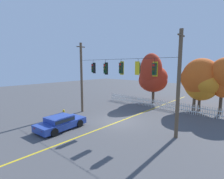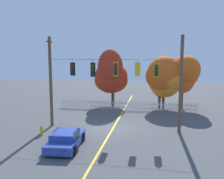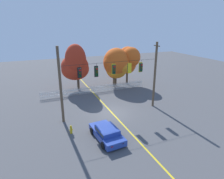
{
  "view_description": "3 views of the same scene",
  "coord_description": "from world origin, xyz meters",
  "px_view_note": "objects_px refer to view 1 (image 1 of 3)",
  "views": [
    {
      "loc": [
        10.15,
        -12.37,
        5.35
      ],
      "look_at": [
        -0.53,
        -0.38,
        3.12
      ],
      "focal_mm": 27.62,
      "sensor_mm": 36.0,
      "label": 1
    },
    {
      "loc": [
        3.49,
        -20.21,
        6.24
      ],
      "look_at": [
        -0.12,
        0.3,
        3.37
      ],
      "focal_mm": 39.4,
      "sensor_mm": 36.0,
      "label": 2
    },
    {
      "loc": [
        -7.79,
        -19.22,
        9.92
      ],
      "look_at": [
        -0.07,
        -0.18,
        2.93
      ],
      "focal_mm": 31.5,
      "sensor_mm": 36.0,
      "label": 3
    }
  ],
  "objects_px": {
    "autumn_maple_near_fence": "(152,76)",
    "parked_car": "(60,122)",
    "autumn_oak_far_east": "(203,82)",
    "autumn_maple_mid": "(199,79)",
    "fire_hydrant": "(64,113)",
    "traffic_signal_eastbound_side": "(138,68)",
    "traffic_signal_northbound_primary": "(154,69)",
    "traffic_signal_northbound_secondary": "(106,69)",
    "traffic_signal_southbound_primary": "(121,68)",
    "traffic_signal_westbound_side": "(93,68)"
  },
  "relations": [
    {
      "from": "fire_hydrant",
      "to": "autumn_maple_mid",
      "type": "bearing_deg",
      "value": 51.47
    },
    {
      "from": "traffic_signal_northbound_secondary",
      "to": "autumn_oak_far_east",
      "type": "height_order",
      "value": "traffic_signal_northbound_secondary"
    },
    {
      "from": "traffic_signal_eastbound_side",
      "to": "parked_car",
      "type": "bearing_deg",
      "value": -133.27
    },
    {
      "from": "traffic_signal_northbound_secondary",
      "to": "autumn_maple_near_fence",
      "type": "height_order",
      "value": "autumn_maple_near_fence"
    },
    {
      "from": "traffic_signal_westbound_side",
      "to": "traffic_signal_northbound_primary",
      "type": "height_order",
      "value": "same"
    },
    {
      "from": "traffic_signal_eastbound_side",
      "to": "fire_hydrant",
      "type": "bearing_deg",
      "value": -159.94
    },
    {
      "from": "autumn_maple_mid",
      "to": "traffic_signal_southbound_primary",
      "type": "bearing_deg",
      "value": -113.83
    },
    {
      "from": "traffic_signal_eastbound_side",
      "to": "autumn_maple_near_fence",
      "type": "height_order",
      "value": "autumn_maple_near_fence"
    },
    {
      "from": "traffic_signal_northbound_secondary",
      "to": "autumn_maple_near_fence",
      "type": "xyz_separation_m",
      "value": [
        -0.21,
        9.9,
        -1.23
      ]
    },
    {
      "from": "traffic_signal_westbound_side",
      "to": "fire_hydrant",
      "type": "xyz_separation_m",
      "value": [
        -1.72,
        -2.69,
        -4.7
      ]
    },
    {
      "from": "traffic_signal_northbound_primary",
      "to": "parked_car",
      "type": "bearing_deg",
      "value": -141.4
    },
    {
      "from": "traffic_signal_northbound_primary",
      "to": "traffic_signal_westbound_side",
      "type": "bearing_deg",
      "value": -180.0
    },
    {
      "from": "traffic_signal_northbound_secondary",
      "to": "traffic_signal_northbound_primary",
      "type": "distance_m",
      "value": 5.33
    },
    {
      "from": "traffic_signal_eastbound_side",
      "to": "autumn_oak_far_east",
      "type": "height_order",
      "value": "traffic_signal_eastbound_side"
    },
    {
      "from": "autumn_maple_near_fence",
      "to": "traffic_signal_northbound_primary",
      "type": "bearing_deg",
      "value": -60.76
    },
    {
      "from": "traffic_signal_westbound_side",
      "to": "parked_car",
      "type": "relative_size",
      "value": 0.33
    },
    {
      "from": "traffic_signal_southbound_primary",
      "to": "autumn_maple_mid",
      "type": "height_order",
      "value": "autumn_maple_mid"
    },
    {
      "from": "parked_car",
      "to": "traffic_signal_southbound_primary",
      "type": "bearing_deg",
      "value": 60.94
    },
    {
      "from": "parked_car",
      "to": "fire_hydrant",
      "type": "xyz_separation_m",
      "value": [
        -2.81,
        2.12,
        -0.2
      ]
    },
    {
      "from": "traffic_signal_northbound_secondary",
      "to": "autumn_maple_near_fence",
      "type": "relative_size",
      "value": 0.21
    },
    {
      "from": "traffic_signal_westbound_side",
      "to": "traffic_signal_southbound_primary",
      "type": "bearing_deg",
      "value": 0.01
    },
    {
      "from": "traffic_signal_westbound_side",
      "to": "autumn_maple_mid",
      "type": "height_order",
      "value": "autumn_maple_mid"
    },
    {
      "from": "traffic_signal_northbound_primary",
      "to": "fire_hydrant",
      "type": "distance_m",
      "value": 10.36
    },
    {
      "from": "traffic_signal_westbound_side",
      "to": "autumn_maple_near_fence",
      "type": "bearing_deg",
      "value": 80.94
    },
    {
      "from": "autumn_maple_mid",
      "to": "parked_car",
      "type": "relative_size",
      "value": 1.44
    },
    {
      "from": "traffic_signal_eastbound_side",
      "to": "autumn_maple_near_fence",
      "type": "relative_size",
      "value": 0.19
    },
    {
      "from": "autumn_maple_near_fence",
      "to": "fire_hydrant",
      "type": "relative_size",
      "value": 8.65
    },
    {
      "from": "traffic_signal_northbound_primary",
      "to": "autumn_maple_near_fence",
      "type": "distance_m",
      "value": 11.42
    },
    {
      "from": "autumn_oak_far_east",
      "to": "parked_car",
      "type": "height_order",
      "value": "autumn_oak_far_east"
    },
    {
      "from": "traffic_signal_westbound_side",
      "to": "traffic_signal_northbound_primary",
      "type": "distance_m",
      "value": 7.12
    },
    {
      "from": "traffic_signal_westbound_side",
      "to": "fire_hydrant",
      "type": "relative_size",
      "value": 1.71
    },
    {
      "from": "traffic_signal_westbound_side",
      "to": "fire_hydrant",
      "type": "height_order",
      "value": "traffic_signal_westbound_side"
    },
    {
      "from": "traffic_signal_northbound_secondary",
      "to": "autumn_oak_far_east",
      "type": "distance_m",
      "value": 11.58
    },
    {
      "from": "parked_car",
      "to": "traffic_signal_eastbound_side",
      "type": "bearing_deg",
      "value": 46.73
    },
    {
      "from": "traffic_signal_eastbound_side",
      "to": "parked_car",
      "type": "distance_m",
      "value": 8.0
    },
    {
      "from": "traffic_signal_southbound_primary",
      "to": "autumn_oak_far_east",
      "type": "bearing_deg",
      "value": 64.01
    },
    {
      "from": "autumn_maple_near_fence",
      "to": "autumn_oak_far_east",
      "type": "relative_size",
      "value": 1.26
    },
    {
      "from": "traffic_signal_westbound_side",
      "to": "traffic_signal_southbound_primary",
      "type": "distance_m",
      "value": 3.77
    },
    {
      "from": "autumn_oak_far_east",
      "to": "autumn_maple_mid",
      "type": "bearing_deg",
      "value": 177.73
    },
    {
      "from": "traffic_signal_westbound_side",
      "to": "parked_car",
      "type": "height_order",
      "value": "traffic_signal_westbound_side"
    },
    {
      "from": "traffic_signal_northbound_primary",
      "to": "autumn_maple_near_fence",
      "type": "relative_size",
      "value": 0.2
    },
    {
      "from": "traffic_signal_eastbound_side",
      "to": "traffic_signal_northbound_primary",
      "type": "bearing_deg",
      "value": 0.7
    },
    {
      "from": "traffic_signal_eastbound_side",
      "to": "traffic_signal_northbound_primary",
      "type": "distance_m",
      "value": 1.52
    },
    {
      "from": "autumn_maple_near_fence",
      "to": "fire_hydrant",
      "type": "height_order",
      "value": "autumn_maple_near_fence"
    },
    {
      "from": "autumn_maple_near_fence",
      "to": "autumn_oak_far_east",
      "type": "xyz_separation_m",
      "value": [
        6.77,
        -0.5,
        -0.39
      ]
    },
    {
      "from": "traffic_signal_westbound_side",
      "to": "autumn_maple_near_fence",
      "type": "height_order",
      "value": "autumn_maple_near_fence"
    },
    {
      "from": "autumn_maple_near_fence",
      "to": "parked_car",
      "type": "distance_m",
      "value": 15.08
    },
    {
      "from": "traffic_signal_southbound_primary",
      "to": "traffic_signal_northbound_primary",
      "type": "xyz_separation_m",
      "value": [
        3.35,
        -0.0,
        -0.05
      ]
    },
    {
      "from": "traffic_signal_westbound_side",
      "to": "traffic_signal_southbound_primary",
      "type": "xyz_separation_m",
      "value": [
        3.77,
        0.0,
        0.03
      ]
    },
    {
      "from": "autumn_oak_far_east",
      "to": "parked_car",
      "type": "relative_size",
      "value": 1.3
    }
  ]
}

